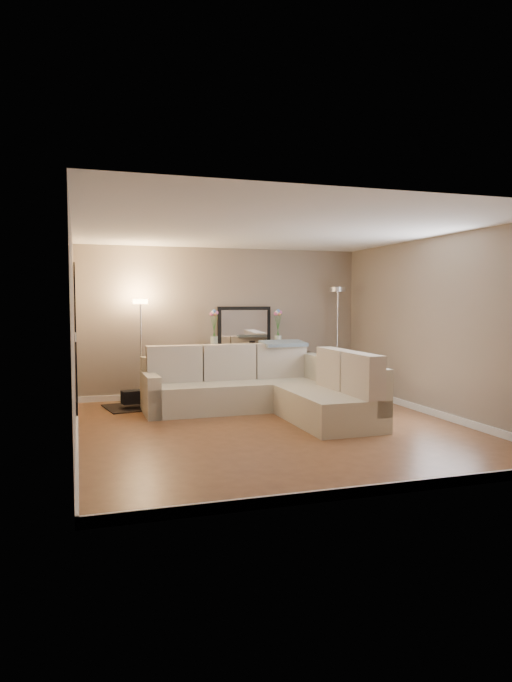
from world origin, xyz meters
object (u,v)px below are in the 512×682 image
object	(u,v)px
console_table	(242,370)
floor_lamp_lit	(141,330)
sectional_sofa	(267,389)
floor_lamp_unlit	(337,318)

from	to	relation	value
console_table	floor_lamp_lit	distance (m)	1.90
floor_lamp_lit	console_table	bearing A→B (deg)	3.59
sectional_sofa	floor_lamp_unlit	xyz separation A→B (m)	(1.81, 1.40, 0.99)
console_table	floor_lamp_unlit	world-z (taller)	floor_lamp_unlit
sectional_sofa	floor_lamp_lit	distance (m)	2.37
console_table	floor_lamp_lit	world-z (taller)	floor_lamp_lit
sectional_sofa	floor_lamp_lit	xyz separation A→B (m)	(-1.71, 1.41, 0.84)
sectional_sofa	floor_lamp_unlit	world-z (taller)	floor_lamp_unlit
sectional_sofa	console_table	distance (m)	1.52
sectional_sofa	floor_lamp_lit	world-z (taller)	floor_lamp_lit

